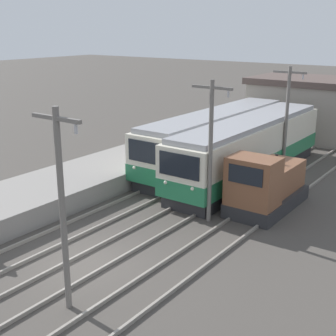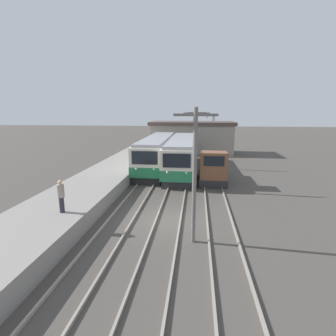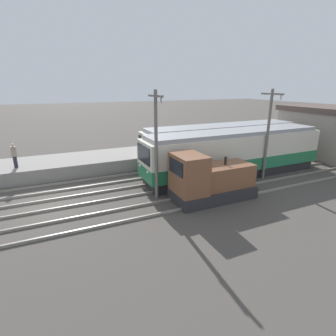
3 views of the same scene
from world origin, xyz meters
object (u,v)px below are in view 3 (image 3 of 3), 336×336
Objects in this scene: shunting_locomotive at (209,181)px; catenary_mast_far at (268,131)px; catenary_mast_mid at (156,142)px; commuter_train_center at (235,155)px; commuter_train_left at (222,147)px; person_on_platform at (14,155)px.

shunting_locomotive is 6.47m from catenary_mast_far.
commuter_train_center is at bearing 102.00° from catenary_mast_mid.
commuter_train_left is 2.23× the size of catenary_mast_mid.
commuter_train_center is 2.88× the size of shunting_locomotive.
person_on_platform is at bearing -109.89° from commuter_train_center.
commuter_train_center is at bearing 70.11° from person_on_platform.
catenary_mast_mid is at bearing -90.00° from catenary_mast_far.
catenary_mast_mid reaches higher than shunting_locomotive.
commuter_train_left reaches higher than commuter_train_center.
catenary_mast_mid is 1.00× the size of catenary_mast_far.
shunting_locomotive is at bearing 52.34° from person_on_platform.
commuter_train_center is 5.21m from shunting_locomotive.
catenary_mast_mid is (4.31, -7.96, 1.93)m from commuter_train_left.
commuter_train_left is 0.98× the size of commuter_train_center.
catenary_mast_far is at bearing 67.37° from person_on_platform.
shunting_locomotive is 13.98m from person_on_platform.
commuter_train_left is 9.25m from catenary_mast_mid.
catenary_mast_far is 3.68× the size of person_on_platform.
catenary_mast_far is (4.31, 0.73, 1.93)m from commuter_train_left.
catenary_mast_mid reaches higher than person_on_platform.
catenary_mast_far reaches higher than commuter_train_center.
catenary_mast_far is at bearing 9.66° from commuter_train_left.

